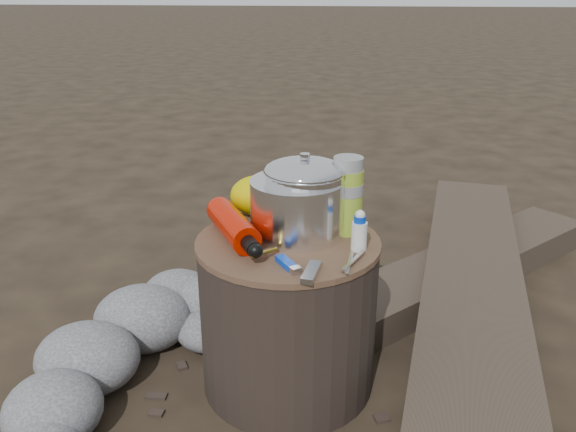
# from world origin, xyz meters

# --- Properties ---
(ground) EXTENTS (60.00, 60.00, 0.00)m
(ground) POSITION_xyz_m (0.00, 0.00, 0.00)
(ground) COLOR #2D2319
(ground) RESTS_ON ground
(stump) EXTENTS (0.45, 0.45, 0.42)m
(stump) POSITION_xyz_m (0.00, 0.00, 0.21)
(stump) COLOR black
(stump) RESTS_ON ground
(rock_ring) EXTENTS (0.41, 0.89, 0.18)m
(rock_ring) POSITION_xyz_m (-0.35, -0.10, 0.09)
(rock_ring) COLOR slate
(rock_ring) RESTS_ON ground
(log_main) EXTENTS (0.56, 1.81, 0.15)m
(log_main) POSITION_xyz_m (0.55, 0.46, 0.08)
(log_main) COLOR #3A2F26
(log_main) RESTS_ON ground
(log_small) EXTENTS (1.05, 1.07, 0.11)m
(log_small) POSITION_xyz_m (0.56, 0.65, 0.05)
(log_small) COLOR #3A2F26
(log_small) RESTS_ON ground
(foil_windscreen) EXTENTS (0.23, 0.23, 0.14)m
(foil_windscreen) POSITION_xyz_m (0.02, 0.04, 0.49)
(foil_windscreen) COLOR white
(foil_windscreen) RESTS_ON stump
(camping_pot) EXTENTS (0.20, 0.20, 0.20)m
(camping_pot) POSITION_xyz_m (0.03, 0.05, 0.51)
(camping_pot) COLOR silver
(camping_pot) RESTS_ON stump
(fuel_bottle) EXTENTS (0.21, 0.29, 0.07)m
(fuel_bottle) POSITION_xyz_m (-0.14, -0.01, 0.45)
(fuel_bottle) COLOR red
(fuel_bottle) RESTS_ON stump
(thermos) EXTENTS (0.08, 0.08, 0.19)m
(thermos) POSITION_xyz_m (0.14, 0.07, 0.51)
(thermos) COLOR #8EAF2D
(thermos) RESTS_ON stump
(travel_mug) EXTENTS (0.07, 0.07, 0.10)m
(travel_mug) POSITION_xyz_m (0.10, 0.14, 0.47)
(travel_mug) COLOR black
(travel_mug) RESTS_ON stump
(stuff_sack) EXTENTS (0.16, 0.13, 0.11)m
(stuff_sack) POSITION_xyz_m (-0.10, 0.16, 0.47)
(stuff_sack) COLOR #C9BA00
(stuff_sack) RESTS_ON stump
(food_pouch) EXTENTS (0.11, 0.04, 0.14)m
(food_pouch) POSITION_xyz_m (-0.01, 0.15, 0.49)
(food_pouch) COLOR #0A0C46
(food_pouch) RESTS_ON stump
(lighter) EXTENTS (0.07, 0.08, 0.02)m
(lighter) POSITION_xyz_m (0.01, -0.14, 0.42)
(lighter) COLOR #0735B8
(lighter) RESTS_ON stump
(multitool) EXTENTS (0.04, 0.10, 0.01)m
(multitool) POSITION_xyz_m (0.07, -0.18, 0.42)
(multitool) COLOR #B3B3B8
(multitool) RESTS_ON stump
(pot_grabber) EXTENTS (0.05, 0.12, 0.01)m
(pot_grabber) POSITION_xyz_m (0.15, -0.11, 0.42)
(pot_grabber) COLOR #B3B3B8
(pot_grabber) RESTS_ON stump
(squeeze_bottle) EXTENTS (0.04, 0.04, 0.09)m
(squeeze_bottle) POSITION_xyz_m (0.17, -0.03, 0.46)
(squeeze_bottle) COLOR silver
(squeeze_bottle) RESTS_ON stump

